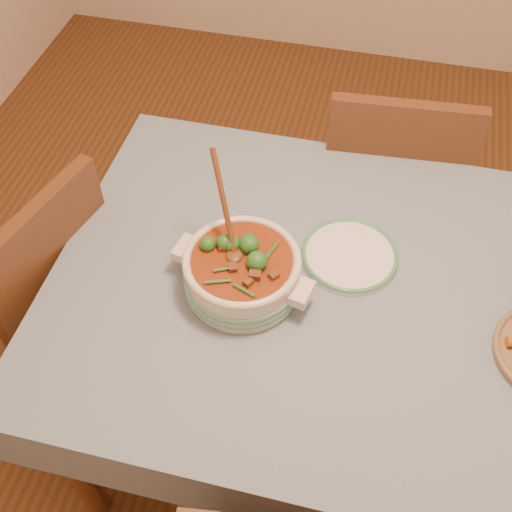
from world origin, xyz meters
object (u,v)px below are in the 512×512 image
at_px(dining_table, 382,320).
at_px(chair_far, 389,182).
at_px(white_plate, 350,255).
at_px(chair_left, 39,290).
at_px(stew_casserole, 242,270).

relative_size(dining_table, chair_far, 1.79).
bearing_deg(chair_far, white_plate, 77.46).
distance_m(white_plate, chair_far, 0.60).
bearing_deg(chair_left, white_plate, 113.44).
bearing_deg(chair_left, chair_far, 140.43).
xyz_separation_m(stew_casserole, white_plate, (0.24, 0.16, -0.06)).
relative_size(white_plate, chair_left, 0.27).
bearing_deg(white_plate, chair_left, -171.04).
distance_m(stew_casserole, chair_left, 0.70).
xyz_separation_m(white_plate, chair_far, (0.08, 0.55, -0.24)).
xyz_separation_m(chair_far, chair_left, (-0.95, -0.69, -0.01)).
distance_m(dining_table, stew_casserole, 0.39).
bearing_deg(stew_casserole, chair_far, 65.47).
height_order(white_plate, chair_left, chair_left).
bearing_deg(chair_left, dining_table, 106.30).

